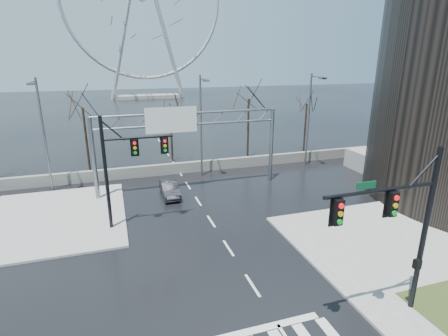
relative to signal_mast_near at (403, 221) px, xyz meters
name	(u,v)px	position (x,y,z in m)	size (l,w,h in m)	color
ground	(252,285)	(-5.14, 4.04, -4.87)	(260.00, 260.00, 0.00)	black
sidewalk_right_ext	(380,238)	(4.86, 6.04, -4.80)	(12.00, 10.00, 0.15)	gray
sidewalk_far	(55,218)	(-16.14, 16.04, -4.80)	(10.00, 12.00, 0.15)	gray
barrier_wall	(180,168)	(-5.14, 24.04, -4.32)	(52.00, 0.50, 1.10)	slate
signal_mast_near	(403,221)	(0.00, 0.00, 0.00)	(5.52, 0.41, 8.00)	black
signal_mast_far	(122,162)	(-11.01, 13.00, -0.04)	(4.72, 0.41, 8.00)	black
sign_gantry	(185,134)	(-5.52, 19.00, 0.31)	(16.36, 0.40, 7.60)	slate
streetlight_left	(42,127)	(-17.14, 22.20, 1.01)	(0.50, 2.55, 10.00)	slate
streetlight_mid	(202,119)	(-3.14, 22.20, 1.01)	(0.50, 2.55, 10.00)	slate
streetlight_right	(310,113)	(8.86, 22.20, 1.01)	(0.50, 2.55, 10.00)	slate
tree_left	(83,115)	(-14.14, 27.54, 1.10)	(3.75, 3.75, 7.50)	black
tree_center	(170,117)	(-5.14, 28.54, 0.30)	(3.25, 3.25, 6.50)	black
tree_right	(249,106)	(3.86, 27.54, 1.34)	(3.90, 3.90, 7.80)	black
tree_far_right	(306,109)	(11.86, 28.04, 0.54)	(3.40, 3.40, 6.80)	black
ferris_wheel	(143,4)	(-0.14, 99.04, 21.26)	(45.00, 6.00, 50.91)	gray
car	(170,189)	(-7.21, 17.96, -4.22)	(1.37, 3.94, 1.30)	black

